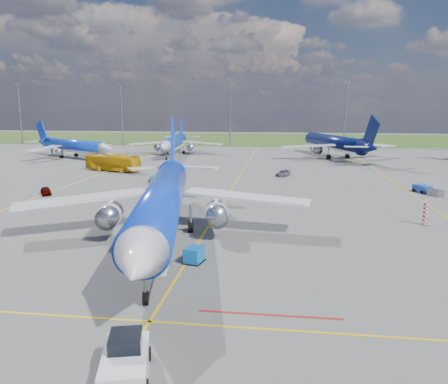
# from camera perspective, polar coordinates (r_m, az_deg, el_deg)

# --- Properties ---
(ground) EXTENTS (400.00, 400.00, 0.00)m
(ground) POSITION_cam_1_polar(r_m,az_deg,el_deg) (49.08, -2.81, -5.73)
(ground) COLOR #565653
(ground) RESTS_ON ground
(grass_strip) EXTENTS (400.00, 80.00, 0.01)m
(grass_strip) POSITION_cam_1_polar(r_m,az_deg,el_deg) (196.90, 5.05, 6.93)
(grass_strip) COLOR #2D4719
(grass_strip) RESTS_ON ground
(taxiway_lines) EXTENTS (60.25, 160.00, 0.02)m
(taxiway_lines) POSITION_cam_1_polar(r_m,az_deg,el_deg) (75.72, 1.05, 0.30)
(taxiway_lines) COLOR gold
(taxiway_lines) RESTS_ON ground
(floodlight_masts) EXTENTS (202.20, 0.50, 22.70)m
(floodlight_masts) POSITION_cam_1_polar(r_m,az_deg,el_deg) (156.22, 8.19, 10.39)
(floodlight_masts) COLOR slate
(floodlight_masts) RESTS_ON ground
(warning_post) EXTENTS (0.50, 0.50, 3.00)m
(warning_post) POSITION_cam_1_polar(r_m,az_deg,el_deg) (58.36, 24.77, -2.51)
(warning_post) COLOR red
(warning_post) RESTS_ON ground
(bg_jet_nw) EXTENTS (46.82, 43.72, 9.82)m
(bg_jet_nw) POSITION_cam_1_polar(r_m,az_deg,el_deg) (129.73, -18.97, 4.22)
(bg_jet_nw) COLOR #0D36C2
(bg_jet_nw) RESTS_ON ground
(bg_jet_nnw) EXTENTS (33.68, 42.38, 10.47)m
(bg_jet_nnw) POSITION_cam_1_polar(r_m,az_deg,el_deg) (132.21, -6.51, 4.87)
(bg_jet_nnw) COLOR #0D36C2
(bg_jet_nnw) RESTS_ON ground
(bg_jet_n) EXTENTS (47.61, 54.32, 11.92)m
(bg_jet_n) POSITION_cam_1_polar(r_m,az_deg,el_deg) (128.10, 14.06, 4.41)
(bg_jet_n) COLOR #081142
(bg_jet_n) RESTS_ON ground
(main_airliner) EXTENTS (43.84, 52.78, 12.31)m
(main_airliner) POSITION_cam_1_polar(r_m,az_deg,el_deg) (47.95, -7.92, -6.24)
(main_airliner) COLOR #0D36C2
(main_airliner) RESTS_ON ground
(pushback_tug) EXTENTS (3.44, 6.49, 2.16)m
(pushback_tug) POSITION_cam_1_polar(r_m,az_deg,el_deg) (25.48, -12.75, -20.76)
(pushback_tug) COLOR silver
(pushback_tug) RESTS_ON ground
(uld_container) EXTENTS (1.81, 2.08, 1.44)m
(uld_container) POSITION_cam_1_polar(r_m,az_deg,el_deg) (40.88, -3.93, -8.19)
(uld_container) COLOR #0C5EB1
(uld_container) RESTS_ON ground
(apron_bus) EXTENTS (13.88, 7.65, 3.79)m
(apron_bus) POSITION_cam_1_polar(r_m,az_deg,el_deg) (100.81, -14.33, 3.75)
(apron_bus) COLOR gold
(apron_bus) RESTS_ON ground
(service_car_a) EXTENTS (3.35, 3.97, 1.28)m
(service_car_a) POSITION_cam_1_polar(r_m,az_deg,el_deg) (77.30, -22.24, 0.16)
(service_car_a) COLOR #999999
(service_car_a) RESTS_ON ground
(service_car_b) EXTENTS (5.52, 2.84, 1.49)m
(service_car_b) POSITION_cam_1_polar(r_m,az_deg,el_deg) (82.20, -7.43, 1.59)
(service_car_b) COLOR #999999
(service_car_b) RESTS_ON ground
(service_car_c) EXTENTS (3.60, 4.52, 1.23)m
(service_car_c) POSITION_cam_1_polar(r_m,az_deg,el_deg) (91.46, 7.71, 2.46)
(service_car_c) COLOR #999999
(service_car_c) RESTS_ON ground
(baggage_tug_w) EXTENTS (3.71, 5.73, 1.26)m
(baggage_tug_w) POSITION_cam_1_polar(r_m,az_deg,el_deg) (79.61, 24.95, 0.21)
(baggage_tug_w) COLOR #1A399C
(baggage_tug_w) RESTS_ON ground
(baggage_tug_c) EXTENTS (2.55, 5.12, 1.11)m
(baggage_tug_c) POSITION_cam_1_polar(r_m,az_deg,el_deg) (84.14, -9.17, 1.60)
(baggage_tug_c) COLOR #1A51A1
(baggage_tug_c) RESTS_ON ground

